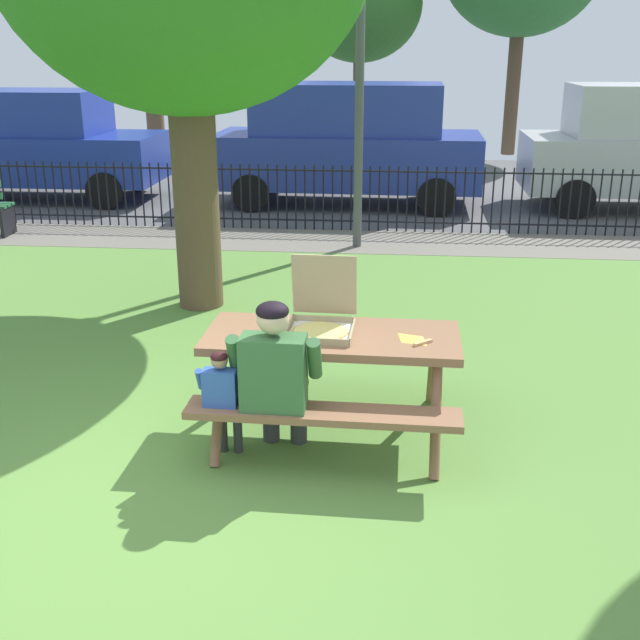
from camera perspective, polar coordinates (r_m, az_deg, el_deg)
ground at (r=6.60m, az=-8.59°, el=-4.83°), size 28.00×11.68×0.02m
cobblestone_walkway at (r=11.39m, az=-2.56°, el=5.89°), size 28.00×1.40×0.01m
street_asphalt at (r=15.97m, az=-0.25°, el=9.88°), size 28.00×8.00×0.01m
picnic_table_foreground at (r=5.53m, az=0.88°, el=-2.70°), size 1.83×1.51×0.79m
pizza_box_open at (r=5.50m, az=0.10°, el=0.20°), size 0.49×0.54×0.52m
pizza_slice_on_table at (r=5.39m, az=6.96°, el=-1.43°), size 0.26×0.27×0.02m
adult_at_table at (r=5.09m, az=-3.25°, el=-4.05°), size 0.61×0.60×1.19m
child_at_table at (r=5.20m, az=-7.15°, el=-5.46°), size 0.33×0.32×0.84m
iron_fence_streetside at (r=11.97m, az=-2.14°, el=9.06°), size 18.90×0.03×0.99m
lamp_post_walkway at (r=10.69m, az=2.99°, el=20.28°), size 0.28×0.28×4.71m
parked_car_far_left at (r=15.29m, az=-20.15°, el=12.11°), size 4.41×1.92×1.94m
parked_car_left at (r=13.87m, az=2.05°, el=12.99°), size 4.65×2.05×2.08m
far_tree_midleft at (r=21.79m, az=-12.60°, el=21.65°), size 3.28×3.28×5.15m
far_tree_center at (r=20.86m, az=2.95°, el=22.19°), size 3.12×3.12×5.06m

